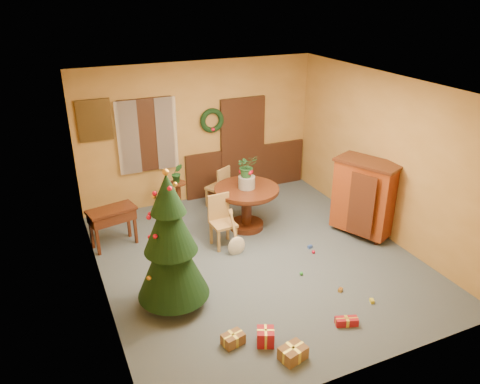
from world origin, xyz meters
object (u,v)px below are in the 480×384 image
dining_table (247,200)px  chair_near (221,219)px  sideboard (365,196)px  writing_desk (112,218)px  christmas_tree (171,244)px

dining_table → chair_near: bearing=-150.9°
sideboard → writing_desk: bearing=161.6°
dining_table → writing_desk: bearing=171.7°
dining_table → writing_desk: (-2.41, 0.35, -0.03)m
dining_table → christmas_tree: (-1.92, -1.69, 0.42)m
christmas_tree → sideboard: (3.78, 0.62, -0.23)m
chair_near → writing_desk: bearing=157.8°
chair_near → sideboard: (2.51, -0.70, 0.27)m
dining_table → chair_near: chair_near is taller
chair_near → writing_desk: (-1.75, 0.71, 0.05)m
chair_near → writing_desk: 1.89m
dining_table → chair_near: (-0.65, -0.36, -0.08)m
christmas_tree → sideboard: size_ratio=1.47×
chair_near → christmas_tree: christmas_tree is taller
writing_desk → dining_table: bearing=-8.3°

